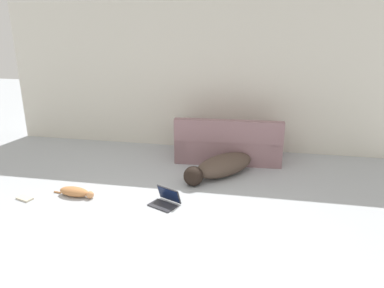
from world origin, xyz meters
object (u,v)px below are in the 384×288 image
dog (221,166)px  book_cream (25,198)px  laptop_open (166,199)px  couch (228,145)px  cat (76,192)px

dog → book_cream: (-2.52, -1.27, -0.15)m
dog → laptop_open: (-0.60, -1.04, -0.09)m
book_cream → couch: bearing=38.1°
dog → cat: 2.16m
dog → book_cream: size_ratio=5.24×
couch → laptop_open: 1.91m
book_cream → cat: bearing=18.9°
dog → cat: dog is taller
laptop_open → dog: bearing=84.8°
couch → book_cream: couch is taller
couch → laptop_open: couch is taller
dog → couch: bearing=-142.5°
cat → dog: bearing=35.8°
couch → dog: 0.76m
couch → laptop_open: size_ratio=4.11×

